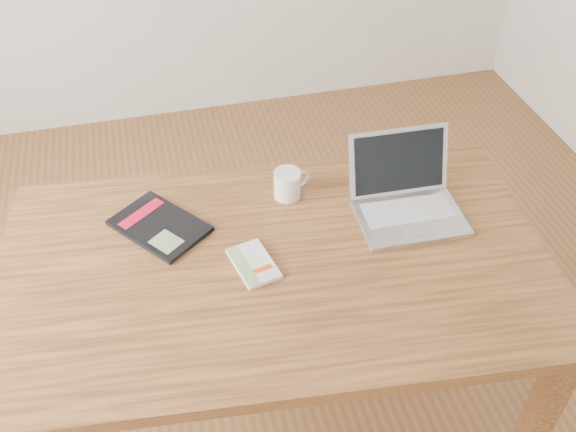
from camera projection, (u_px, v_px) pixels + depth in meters
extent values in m
plane|color=brown|center=(242.00, 418.00, 2.21)|extent=(4.00, 4.00, 0.00)
cube|color=brown|center=(276.00, 266.00, 1.75)|extent=(1.58, 1.00, 0.04)
cube|color=brown|center=(535.00, 425.00, 1.80)|extent=(0.07, 0.07, 0.71)
cube|color=brown|center=(65.00, 287.00, 2.19)|extent=(0.07, 0.07, 0.71)
cube|color=brown|center=(450.00, 246.00, 2.34)|extent=(0.07, 0.07, 0.71)
cube|color=silver|center=(254.00, 264.00, 1.72)|extent=(0.13, 0.18, 0.01)
cube|color=white|center=(254.00, 264.00, 1.72)|extent=(0.13, 0.17, 0.01)
cube|color=gray|center=(243.00, 266.00, 1.70)|extent=(0.07, 0.16, 0.00)
cube|color=red|center=(263.00, 269.00, 1.69)|extent=(0.06, 0.03, 0.00)
cube|color=black|center=(160.00, 226.00, 1.83)|extent=(0.30, 0.32, 0.01)
cube|color=#AE0C26|center=(141.00, 213.00, 1.86)|extent=(0.14, 0.12, 0.00)
cube|color=gray|center=(166.00, 242.00, 1.77)|extent=(0.10, 0.10, 0.00)
cube|color=silver|center=(411.00, 218.00, 1.85)|extent=(0.31, 0.22, 0.01)
cube|color=silver|center=(408.00, 210.00, 1.87)|extent=(0.26, 0.12, 0.00)
cube|color=#BCBCC1|center=(419.00, 231.00, 1.80)|extent=(0.09, 0.05, 0.00)
cube|color=silver|center=(399.00, 162.00, 1.88)|extent=(0.30, 0.08, 0.19)
cube|color=black|center=(399.00, 162.00, 1.88)|extent=(0.27, 0.07, 0.17)
cylinder|color=white|center=(287.00, 184.00, 1.91)|extent=(0.08, 0.08, 0.09)
cylinder|color=black|center=(287.00, 174.00, 1.88)|extent=(0.07, 0.07, 0.01)
torus|color=white|center=(300.00, 179.00, 1.93)|extent=(0.06, 0.03, 0.06)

